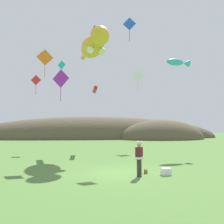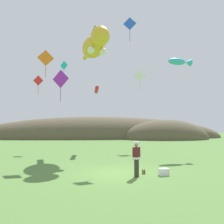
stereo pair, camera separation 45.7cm
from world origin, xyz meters
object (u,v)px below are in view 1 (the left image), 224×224
(kite_spool, at_px, (146,171))
(kite_diamond_blue, at_px, (129,24))
(picnic_cooler, at_px, (166,172))
(kite_giant_cat, at_px, (94,45))
(kite_fish_windsock, at_px, (178,62))
(kite_diamond_white, at_px, (138,76))
(kite_tube_streamer, at_px, (95,90))
(kite_diamond_red, at_px, (36,80))
(kite_diamond_violet, at_px, (61,79))
(kite_diamond_teal, at_px, (62,65))
(festival_attendant, at_px, (139,158))
(kite_diamond_orange, at_px, (45,58))

(kite_spool, height_order, kite_diamond_blue, kite_diamond_blue)
(picnic_cooler, bearing_deg, kite_giant_cat, 114.24)
(kite_fish_windsock, relative_size, kite_diamond_white, 1.05)
(kite_diamond_blue, distance_m, kite_diamond_white, 7.80)
(kite_tube_streamer, relative_size, kite_diamond_white, 1.07)
(kite_diamond_red, bearing_deg, kite_diamond_violet, -65.08)
(kite_tube_streamer, bearing_deg, kite_diamond_teal, 143.56)
(picnic_cooler, height_order, kite_tube_streamer, kite_tube_streamer)
(picnic_cooler, relative_size, kite_diamond_white, 0.24)
(picnic_cooler, distance_m, kite_diamond_red, 15.73)
(kite_tube_streamer, height_order, kite_diamond_blue, kite_diamond_blue)
(kite_giant_cat, height_order, kite_tube_streamer, kite_giant_cat)
(kite_diamond_blue, distance_m, kite_diamond_teal, 10.12)
(festival_attendant, height_order, kite_tube_streamer, kite_tube_streamer)
(kite_giant_cat, bearing_deg, kite_diamond_white, 42.19)
(kite_diamond_teal, bearing_deg, kite_diamond_violet, -83.75)
(kite_diamond_white, bearing_deg, kite_fish_windsock, -57.03)
(kite_diamond_white, height_order, kite_diamond_red, kite_diamond_white)
(kite_spool, relative_size, kite_diamond_orange, 0.12)
(kite_giant_cat, distance_m, kite_diamond_orange, 4.76)
(kite_giant_cat, height_order, kite_diamond_blue, kite_diamond_blue)
(festival_attendant, distance_m, picnic_cooler, 1.67)
(kite_giant_cat, height_order, kite_fish_windsock, kite_giant_cat)
(kite_diamond_blue, height_order, kite_diamond_violet, kite_diamond_blue)
(festival_attendant, height_order, kite_diamond_red, kite_diamond_red)
(kite_giant_cat, bearing_deg, kite_tube_streamer, 85.47)
(kite_diamond_teal, bearing_deg, kite_tube_streamer, -36.44)
(kite_tube_streamer, bearing_deg, picnic_cooler, -72.86)
(festival_attendant, bearing_deg, kite_giant_cat, 104.40)
(kite_fish_windsock, bearing_deg, festival_attendant, -124.80)
(kite_giant_cat, xyz_separation_m, kite_diamond_white, (5.05, 4.57, -1.58))
(kite_diamond_white, bearing_deg, kite_diamond_orange, -142.42)
(kite_diamond_teal, bearing_deg, picnic_cooler, -62.65)
(picnic_cooler, height_order, kite_diamond_blue, kite_diamond_blue)
(festival_attendant, distance_m, kite_tube_streamer, 12.20)
(picnic_cooler, height_order, kite_diamond_orange, kite_diamond_orange)
(kite_giant_cat, bearing_deg, festival_attendant, -75.60)
(kite_diamond_orange, distance_m, kite_diamond_teal, 7.90)
(kite_tube_streamer, bearing_deg, kite_diamond_red, 178.26)
(kite_giant_cat, relative_size, kite_diamond_blue, 3.40)
(kite_spool, relative_size, kite_diamond_red, 0.13)
(kite_fish_windsock, relative_size, kite_diamond_blue, 1.26)
(kite_fish_windsock, distance_m, kite_diamond_teal, 12.41)
(kite_diamond_teal, bearing_deg, kite_diamond_red, -131.09)
(picnic_cooler, height_order, kite_diamond_white, kite_diamond_white)
(kite_tube_streamer, bearing_deg, kite_giant_cat, -94.53)
(kite_diamond_teal, height_order, kite_diamond_violet, kite_diamond_teal)
(festival_attendant, relative_size, kite_spool, 6.98)
(festival_attendant, relative_size, kite_fish_windsock, 0.73)
(kite_tube_streamer, distance_m, kite_diamond_orange, 6.63)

